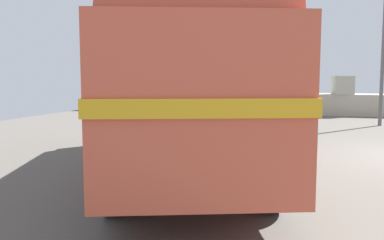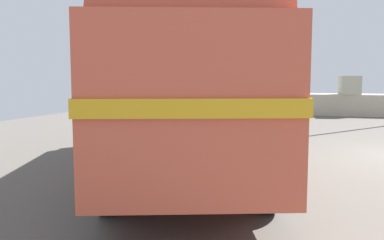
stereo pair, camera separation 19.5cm
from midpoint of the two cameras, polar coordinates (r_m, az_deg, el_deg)
breakwater at (r=22.67m, az=24.45°, el=2.37°), size 31.36×2.25×2.42m
vintage_coach at (r=8.28m, az=-0.46°, el=6.74°), size 5.08×8.89×3.70m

